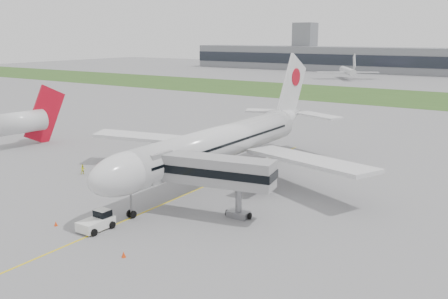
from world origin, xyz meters
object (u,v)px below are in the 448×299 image
Objects in this scene: pushback_tug at (98,221)px; neighbor_aircraft at (25,121)px; jet_bridge at (203,170)px; ground_crew_near at (97,221)px; airliner at (224,141)px.

neighbor_aircraft reaches higher than pushback_tug.
jet_bridge is (7.18, 10.15, 4.58)m from pushback_tug.
pushback_tug reaches higher than ground_crew_near.
neighbor_aircraft is (-50.79, 12.01, -0.70)m from jet_bridge.
ground_crew_near is at bearing 149.76° from pushback_tug.
neighbor_aircraft is (-43.61, 22.16, 3.88)m from pushback_tug.
ground_crew_near is at bearing -21.14° from neighbor_aircraft.
airliner is at bearing 8.79° from neighbor_aircraft.
neighbor_aircraft is at bearing -176.97° from airliner.
neighbor_aircraft reaches higher than jet_bridge.
jet_bridge is at bearing -7.55° from neighbor_aircraft.
airliner is at bearing 103.68° from jet_bridge.
airliner is 13.50× the size of pushback_tug.
ground_crew_near is (-0.42, 0.25, -0.13)m from pushback_tug.
jet_bridge reaches higher than pushback_tug.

